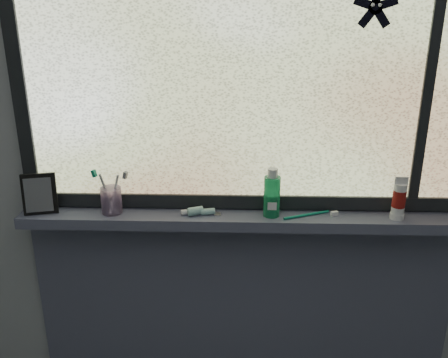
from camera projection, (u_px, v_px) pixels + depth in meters
The scene contains 14 objects.
wall_back at pixel (246, 146), 1.77m from camera, with size 3.00×0.01×2.50m, color #9EA3A8.
windowsill at pixel (245, 219), 1.79m from camera, with size 1.62×0.14×0.04m, color #4C4F66.
sill_apron at pixel (243, 327), 2.02m from camera, with size 1.62×0.02×0.98m, color #4C4F66.
window_pane at pixel (247, 67), 1.65m from camera, with size 1.50×0.01×1.00m, color silver.
frame_bottom at pixel (245, 201), 1.82m from camera, with size 1.60×0.03×0.05m, color black.
frame_left at pixel (16, 67), 1.67m from camera, with size 0.05×0.03×1.10m, color black.
frame_mullion at pixel (430, 68), 1.63m from camera, with size 0.04×0.03×1.00m, color black.
starfish_sticker at pixel (375, 7), 1.56m from camera, with size 0.15×0.02×0.15m, color black, non-canonical shape.
vanity_mirror at pixel (39, 194), 1.77m from camera, with size 0.12×0.06×0.15m, color black.
toothpaste_tube at pixel (200, 211), 1.77m from camera, with size 0.17×0.04×0.03m, color white, non-canonical shape.
toothbrush_cup at pixel (111, 200), 1.78m from camera, with size 0.07×0.07×0.10m, color #C49ED1.
toothbrush_lying at pixel (306, 214), 1.76m from camera, with size 0.22×0.02×0.01m, color #0E8060, non-canonical shape.
mouthwash_bottle at pixel (272, 192), 1.74m from camera, with size 0.06×0.06×0.15m, color #22B069.
cream_tube at pixel (399, 197), 1.72m from camera, with size 0.04×0.04×0.11m, color silver.
Camera 1 is at (-0.02, -0.40, 1.76)m, focal length 40.00 mm.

